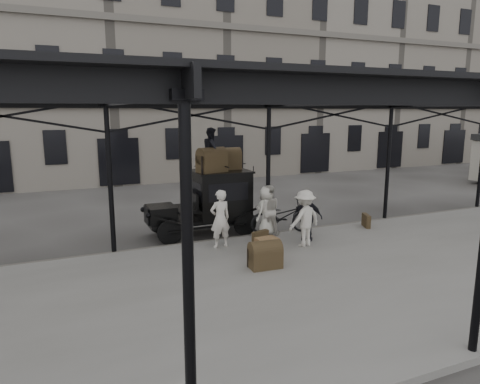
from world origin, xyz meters
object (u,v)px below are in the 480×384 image
(taxi, at_px, (212,199))
(porter_official, at_px, (308,217))
(steamer_trunk_roof_near, at_px, (212,162))
(steamer_trunk_platform, at_px, (265,256))
(bicycle, at_px, (282,216))
(porter_left, at_px, (220,219))

(taxi, xyz_separation_m, porter_official, (2.26, -2.50, -0.27))
(taxi, height_order, steamer_trunk_roof_near, steamer_trunk_roof_near)
(porter_official, xyz_separation_m, steamer_trunk_roof_near, (-2.34, 2.25, 1.59))
(porter_official, relative_size, steamer_trunk_platform, 1.89)
(porter_official, xyz_separation_m, steamer_trunk_platform, (-2.25, -1.56, -0.48))
(steamer_trunk_roof_near, bearing_deg, taxi, 57.83)
(porter_official, xyz_separation_m, bicycle, (-0.28, 1.13, -0.22))
(bicycle, bearing_deg, porter_left, 116.72)
(porter_official, distance_m, steamer_trunk_platform, 2.78)
(taxi, bearing_deg, porter_left, -102.89)
(steamer_trunk_roof_near, bearing_deg, porter_official, -57.95)
(bicycle, distance_m, steamer_trunk_platform, 3.34)
(taxi, distance_m, porter_official, 3.38)
(bicycle, xyz_separation_m, steamer_trunk_roof_near, (-2.07, 1.12, 1.81))
(taxi, xyz_separation_m, steamer_trunk_platform, (0.02, -4.06, -0.75))
(porter_left, relative_size, porter_official, 1.13)
(porter_official, height_order, steamer_trunk_platform, porter_official)
(porter_left, bearing_deg, porter_official, 163.97)
(taxi, height_order, porter_left, taxi)
(taxi, relative_size, porter_left, 2.08)
(porter_official, relative_size, bicycle, 0.73)
(porter_official, bearing_deg, steamer_trunk_roof_near, -3.86)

